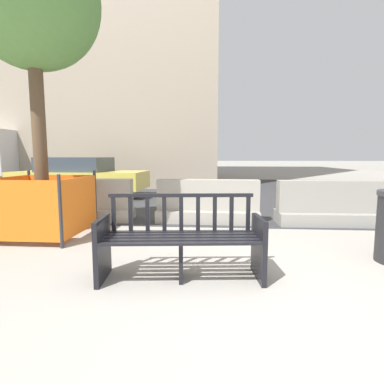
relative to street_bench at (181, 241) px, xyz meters
name	(u,v)px	position (x,y,z in m)	size (l,w,h in m)	color
ground_plane	(245,297)	(0.63, -0.40, -0.40)	(200.00, 200.00, 0.00)	gray
street_asphalt	(222,191)	(0.63, 8.30, -0.39)	(120.00, 12.00, 0.01)	#333335
street_bench	(181,241)	(0.00, 0.00, 0.00)	(1.73, 0.69, 0.88)	black
jersey_barrier_centre	(208,205)	(0.21, 2.82, -0.06)	(2.01, 0.72, 0.84)	#9E998E
jersey_barrier_left	(83,203)	(-2.33, 2.79, -0.06)	(2.03, 0.77, 0.84)	#ADA89E
jersey_barrier_right	(331,207)	(2.56, 2.76, -0.06)	(2.01, 0.72, 0.84)	gray
street_tree	(31,1)	(-2.41, 1.52, 3.21)	(2.02, 2.02, 4.67)	brown
construction_fence	(43,204)	(-2.41, 1.52, 0.13)	(1.28, 1.28, 1.04)	#2D2D33
car_taxi_near	(80,177)	(-4.03, 6.37, 0.25)	(4.16, 1.94, 1.27)	#DBC64C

